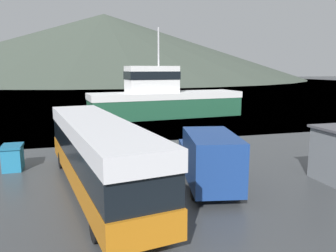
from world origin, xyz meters
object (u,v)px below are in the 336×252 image
object	(u,v)px
delivery_van	(209,158)
fishing_boat	(163,98)
storage_bin	(13,157)
tour_bus	(97,152)

from	to	relation	value
delivery_van	fishing_boat	bearing A→B (deg)	91.56
fishing_boat	storage_bin	distance (m)	21.75
tour_bus	storage_bin	bearing A→B (deg)	124.64
fishing_boat	storage_bin	bearing A→B (deg)	-42.98
tour_bus	fishing_boat	world-z (taller)	fishing_boat
delivery_van	storage_bin	distance (m)	10.78
delivery_van	storage_bin	bearing A→B (deg)	161.76
fishing_boat	tour_bus	bearing A→B (deg)	-27.77
tour_bus	fishing_boat	size ratio (longest dim) A/B	0.71
fishing_boat	delivery_van	bearing A→B (deg)	-15.18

